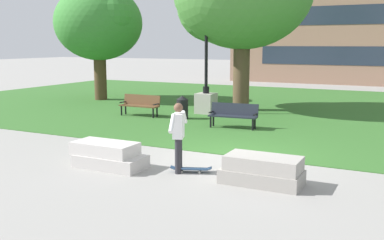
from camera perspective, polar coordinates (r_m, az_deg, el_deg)
ground_plane at (r=12.63m, az=5.02°, el=-4.60°), size 140.00×140.00×0.00m
grass_lawn at (r=22.08m, az=14.62°, el=1.31°), size 40.00×20.00×0.02m
concrete_block_center at (r=11.62m, az=-10.62°, el=-4.43°), size 1.89×0.90×0.64m
concrete_block_left at (r=10.21m, az=8.91°, el=-6.36°), size 1.80×0.90×0.64m
person_skateboarder at (r=10.81m, az=-1.73°, el=-1.70°), size 0.44×1.45×1.71m
skateboard at (r=11.04m, az=-0.14°, el=-6.21°), size 1.02×0.55×0.14m
park_bench_near_right at (r=19.49m, az=-6.59°, el=2.05°), size 1.81×0.55×0.90m
park_bench_far_left at (r=16.66m, az=5.29°, el=0.78°), size 1.84×0.70×0.90m
lamp_post_left at (r=20.02m, az=1.80°, el=3.89°), size 1.32×0.80×5.30m
tree_near_right at (r=25.52m, az=-11.87°, el=11.82°), size 5.00×4.76×6.22m
trash_bin at (r=18.64m, az=-1.23°, el=1.65°), size 0.49×0.49×0.96m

